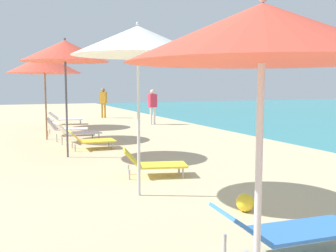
{
  "coord_description": "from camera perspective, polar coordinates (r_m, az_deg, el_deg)",
  "views": [
    {
      "loc": [
        -2.46,
        1.73,
        1.81
      ],
      "look_at": [
        0.02,
        7.75,
        1.12
      ],
      "focal_mm": 42.05,
      "sensor_mm": 36.0,
      "label": 1
    }
  ],
  "objects": [
    {
      "name": "umbrella_second",
      "position": [
        2.79,
        13.49,
        12.89
      ],
      "size": [
        1.86,
        1.86,
        2.42
      ],
      "color": "silver",
      "rests_on": "ground"
    },
    {
      "name": "lounger_second_shoreside",
      "position": [
        4.46,
        16.86,
        -14.07
      ],
      "size": [
        1.65,
        0.65,
        0.59
      ],
      "rotation": [
        0.0,
        0.0,
        -0.06
      ],
      "color": "blue",
      "rests_on": "ground"
    },
    {
      "name": "umbrella_third",
      "position": [
        6.36,
        -4.38,
        12.19
      ],
      "size": [
        2.1,
        2.1,
        2.79
      ],
      "color": "silver",
      "rests_on": "ground"
    },
    {
      "name": "lounger_third_shoreside",
      "position": [
        7.82,
        -2.18,
        -5.4
      ],
      "size": [
        1.34,
        0.85,
        0.55
      ],
      "rotation": [
        0.0,
        0.0,
        -0.25
      ],
      "color": "yellow",
      "rests_on": "ground"
    },
    {
      "name": "umbrella_fourth",
      "position": [
        10.07,
        -14.71,
        10.46
      ],
      "size": [
        2.14,
        2.14,
        2.95
      ],
      "color": "#4C4C51",
      "rests_on": "ground"
    },
    {
      "name": "lounger_fourth_shoreside",
      "position": [
        11.31,
        -11.13,
        -1.94
      ],
      "size": [
        1.29,
        0.7,
        0.54
      ],
      "rotation": [
        0.0,
        0.0,
        -0.02
      ],
      "color": "yellow",
      "rests_on": "ground"
    },
    {
      "name": "umbrella_fifth",
      "position": [
        13.5,
        -17.47,
        8.57
      ],
      "size": [
        2.38,
        2.38,
        2.84
      ],
      "color": "olive",
      "rests_on": "ground"
    },
    {
      "name": "lounger_fifth_shoreside",
      "position": [
        14.55,
        -14.62,
        -0.2
      ],
      "size": [
        1.54,
        0.93,
        0.64
      ],
      "rotation": [
        0.0,
        0.0,
        -0.22
      ],
      "color": "white",
      "rests_on": "ground"
    },
    {
      "name": "lounger_fifth_inland",
      "position": [
        12.71,
        -13.14,
        -0.81
      ],
      "size": [
        1.47,
        0.88,
        0.65
      ],
      "rotation": [
        0.0,
        0.0,
        0.15
      ],
      "color": "white",
      "rests_on": "ground"
    },
    {
      "name": "umbrella_farthest",
      "position": [
        17.47,
        -17.42,
        8.04
      ],
      "size": [
        2.54,
        2.54,
        2.81
      ],
      "color": "olive",
      "rests_on": "ground"
    },
    {
      "name": "lounger_farthest_shoreside",
      "position": [
        18.59,
        -14.65,
        1.09
      ],
      "size": [
        1.59,
        0.93,
        0.57
      ],
      "rotation": [
        0.0,
        0.0,
        -0.21
      ],
      "color": "white",
      "rests_on": "ground"
    },
    {
      "name": "person_walking_near",
      "position": [
        17.93,
        -2.25,
        3.3
      ],
      "size": [
        0.39,
        0.28,
        1.59
      ],
      "rotation": [
        0.0,
        0.0,
        4.9
      ],
      "color": "silver",
      "rests_on": "ground"
    },
    {
      "name": "person_walking_mid",
      "position": [
        21.71,
        -9.36,
        3.77
      ],
      "size": [
        0.42,
        0.4,
        1.63
      ],
      "rotation": [
        0.0,
        0.0,
        0.9
      ],
      "color": "orange",
      "rests_on": "ground"
    },
    {
      "name": "beach_ball",
      "position": [
        5.83,
        11.13,
        -10.82
      ],
      "size": [
        0.26,
        0.26,
        0.26
      ],
      "primitive_type": "sphere",
      "color": "yellow",
      "rests_on": "ground"
    }
  ]
}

